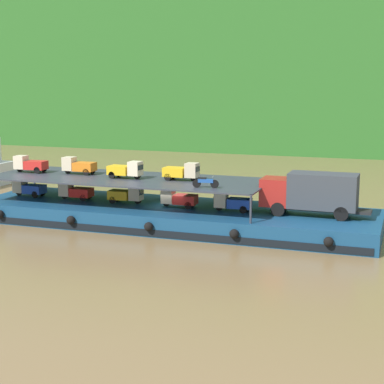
% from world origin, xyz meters
% --- Properties ---
extents(ground_plane, '(400.00, 400.00, 0.00)m').
position_xyz_m(ground_plane, '(0.00, 0.00, 0.00)').
color(ground_plane, brown).
extents(hillside_far_bank, '(124.65, 38.29, 32.35)m').
position_xyz_m(hillside_far_bank, '(0.00, 66.05, 18.22)').
color(hillside_far_bank, '#286023').
rests_on(hillside_far_bank, ground).
extents(cargo_barge, '(31.47, 9.06, 1.50)m').
position_xyz_m(cargo_barge, '(0.00, -0.03, 0.75)').
color(cargo_barge, navy).
rests_on(cargo_barge, ground).
extents(covered_lorry, '(7.88, 2.37, 3.10)m').
position_xyz_m(covered_lorry, '(10.75, 0.08, 3.19)').
color(covered_lorry, maroon).
rests_on(covered_lorry, cargo_barge).
extents(cargo_rack, '(22.27, 7.74, 2.00)m').
position_xyz_m(cargo_rack, '(-3.80, 0.00, 3.44)').
color(cargo_rack, '#2D333D').
rests_on(cargo_rack, cargo_barge).
extents(mini_truck_lower_stern, '(2.75, 1.21, 1.38)m').
position_xyz_m(mini_truck_lower_stern, '(-12.87, -0.07, 2.19)').
color(mini_truck_lower_stern, '#1E47B7').
rests_on(mini_truck_lower_stern, cargo_barge).
extents(mini_truck_lower_aft, '(2.78, 1.26, 1.38)m').
position_xyz_m(mini_truck_lower_aft, '(-8.37, -0.14, 2.19)').
color(mini_truck_lower_aft, red).
rests_on(mini_truck_lower_aft, cargo_barge).
extents(mini_truck_lower_mid, '(2.76, 1.24, 1.38)m').
position_xyz_m(mini_truck_lower_mid, '(-3.81, -0.06, 2.19)').
color(mini_truck_lower_mid, gold).
rests_on(mini_truck_lower_mid, cargo_barge).
extents(mini_truck_lower_fore, '(2.76, 1.24, 1.38)m').
position_xyz_m(mini_truck_lower_fore, '(0.68, -0.23, 2.19)').
color(mini_truck_lower_fore, red).
rests_on(mini_truck_lower_fore, cargo_barge).
extents(mini_truck_lower_bow, '(2.79, 1.28, 1.38)m').
position_xyz_m(mini_truck_lower_bow, '(4.97, -0.32, 2.19)').
color(mini_truck_lower_bow, '#1E47B7').
rests_on(mini_truck_lower_bow, cargo_barge).
extents(mini_truck_upper_stern, '(2.80, 1.30, 1.38)m').
position_xyz_m(mini_truck_upper_stern, '(-12.76, 0.12, 4.19)').
color(mini_truck_upper_stern, red).
rests_on(mini_truck_upper_stern, cargo_rack).
extents(mini_truck_upper_mid, '(2.77, 1.25, 1.38)m').
position_xyz_m(mini_truck_upper_mid, '(-8.44, 0.63, 4.19)').
color(mini_truck_upper_mid, orange).
rests_on(mini_truck_upper_mid, cargo_rack).
extents(mini_truck_upper_fore, '(2.79, 1.30, 1.38)m').
position_xyz_m(mini_truck_upper_fore, '(-3.74, -0.20, 4.19)').
color(mini_truck_upper_fore, gold).
rests_on(mini_truck_upper_fore, cargo_rack).
extents(mini_truck_upper_bow, '(2.76, 1.23, 1.38)m').
position_xyz_m(mini_truck_upper_bow, '(0.74, 0.35, 4.19)').
color(mini_truck_upper_bow, gold).
rests_on(mini_truck_upper_bow, cargo_rack).
extents(motorcycle_upper_port, '(1.90, 0.55, 0.87)m').
position_xyz_m(motorcycle_upper_port, '(3.53, -2.32, 3.93)').
color(motorcycle_upper_port, black).
rests_on(motorcycle_upper_port, cargo_rack).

